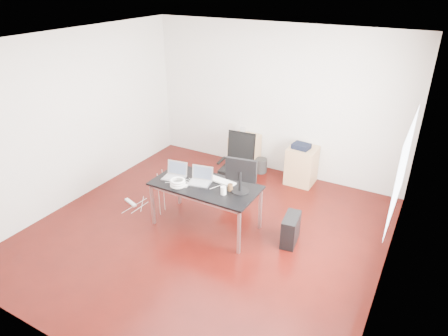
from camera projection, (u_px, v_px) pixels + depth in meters
The scene contains 18 objects.
room_shell at pixel (207, 148), 5.46m from camera, with size 5.00×5.00×5.00m.
desk at pixel (205, 188), 5.94m from camera, with size 1.60×0.80×0.73m.
office_chair at pixel (238, 162), 6.91m from camera, with size 0.52×0.54×1.08m.
filing_cabinet_left at pixel (245, 153), 7.89m from camera, with size 0.50×0.50×0.70m, color tan.
filing_cabinet_right at pixel (302, 165), 7.37m from camera, with size 0.50×0.50×0.70m, color tan.
pc_tower at pixel (291, 230), 5.77m from camera, with size 0.20×0.45×0.44m, color black.
wastebasket at pixel (261, 166), 7.85m from camera, with size 0.24×0.24×0.28m, color black.
power_strip at pixel (131, 202), 6.83m from camera, with size 0.30×0.06×0.04m, color white.
laptop_left at pixel (175, 174), 6.10m from camera, with size 0.37×0.30×0.23m.
laptop_right at pixel (200, 179), 5.96m from camera, with size 0.37×0.31×0.23m.
monitor at pixel (241, 174), 5.62m from camera, with size 0.45×0.26×0.51m.
keyboard at pixel (222, 181), 6.00m from camera, with size 0.44×0.14×0.02m, color white.
cup_white at pixel (223, 190), 5.64m from camera, with size 0.08×0.08×0.12m, color white.
cup_brown at pixel (230, 187), 5.74m from camera, with size 0.08×0.08×0.10m, color brown.
cable_coil at pixel (178, 183), 5.86m from camera, with size 0.24×0.24×0.11m.
power_adapter at pixel (185, 186), 5.86m from camera, with size 0.07×0.07×0.03m, color white.
speaker at pixel (243, 132), 7.70m from camera, with size 0.09×0.08×0.18m, color #9E9E9E.
navy_garment at pixel (301, 146), 7.18m from camera, with size 0.30×0.24×0.09m, color black.
Camera 1 is at (2.70, -4.25, 3.58)m, focal length 32.00 mm.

